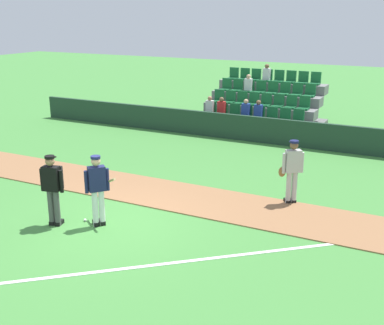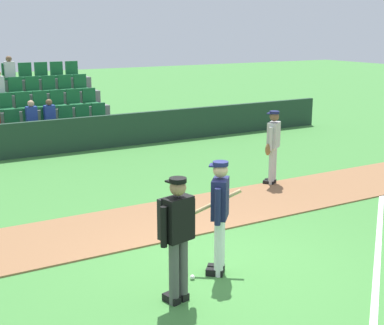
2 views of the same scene
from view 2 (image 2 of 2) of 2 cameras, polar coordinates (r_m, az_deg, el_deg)
ground_plane at (r=8.85m, az=2.87°, el=-10.67°), size 80.00×80.00×0.00m
infield_dirt_path at (r=10.75m, az=-4.02°, el=-6.06°), size 28.00×2.10×0.03m
foul_line_chalk at (r=10.36m, az=18.64°, el=-7.63°), size 9.19×7.87×0.01m
dugout_fence at (r=16.73m, az=-14.29°, el=2.54°), size 20.00×0.16×1.02m
stadium_bleachers at (r=18.87m, az=-16.32°, el=4.37°), size 5.00×3.80×2.70m
batter_navy_jersey at (r=8.28m, az=2.85°, el=-5.22°), size 0.75×0.68×1.76m
umpire_home_plate at (r=7.43m, az=-1.54°, el=-7.22°), size 0.58×0.37×1.76m
runner_grey_jersey at (r=13.13m, az=8.31°, el=1.80°), size 0.61×0.46×1.76m
baseball at (r=8.43m, az=0.04°, el=-11.70°), size 0.07×0.07×0.07m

